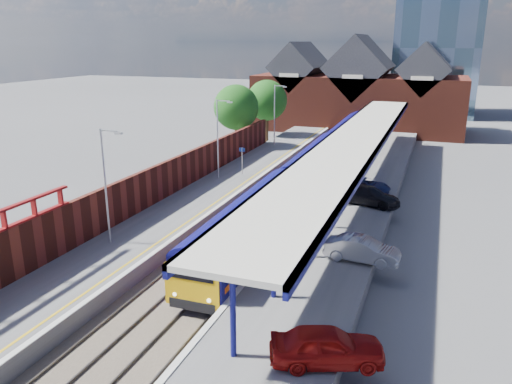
{
  "coord_description": "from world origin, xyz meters",
  "views": [
    {
      "loc": [
        11.62,
        -17.45,
        12.75
      ],
      "look_at": [
        0.01,
        14.08,
        2.6
      ],
      "focal_mm": 35.0,
      "sensor_mm": 36.0,
      "label": 1
    }
  ],
  "objects_px": {
    "train": "(334,146)",
    "lamp_post_b": "(107,179)",
    "lamp_post_d": "(276,111)",
    "parked_car_blue": "(364,185)",
    "parked_car_dark": "(369,196)",
    "lamp_post_c": "(219,134)",
    "platform_sign": "(242,156)",
    "parked_car_red": "(327,346)",
    "parked_car_silver": "(362,249)"
  },
  "relations": [
    {
      "from": "parked_car_red",
      "to": "parked_car_silver",
      "type": "distance_m",
      "value": 9.78
    },
    {
      "from": "train",
      "to": "lamp_post_c",
      "type": "xyz_separation_m",
      "value": [
        -7.86,
        -12.1,
        2.87
      ]
    },
    {
      "from": "train",
      "to": "platform_sign",
      "type": "bearing_deg",
      "value": -122.74
    },
    {
      "from": "lamp_post_c",
      "to": "platform_sign",
      "type": "bearing_deg",
      "value": 55.74
    },
    {
      "from": "lamp_post_b",
      "to": "parked_car_dark",
      "type": "relative_size",
      "value": 1.48
    },
    {
      "from": "parked_car_silver",
      "to": "parked_car_blue",
      "type": "bearing_deg",
      "value": 12.61
    },
    {
      "from": "lamp_post_b",
      "to": "parked_car_silver",
      "type": "xyz_separation_m",
      "value": [
        14.69,
        2.59,
        -3.31
      ]
    },
    {
      "from": "parked_car_red",
      "to": "parked_car_blue",
      "type": "xyz_separation_m",
      "value": [
        -2.09,
        23.27,
        -0.15
      ]
    },
    {
      "from": "lamp_post_d",
      "to": "parked_car_blue",
      "type": "bearing_deg",
      "value": -51.26
    },
    {
      "from": "platform_sign",
      "to": "lamp_post_c",
      "type": "bearing_deg",
      "value": -124.26
    },
    {
      "from": "lamp_post_d",
      "to": "parked_car_dark",
      "type": "relative_size",
      "value": 1.48
    },
    {
      "from": "lamp_post_d",
      "to": "train",
      "type": "bearing_deg",
      "value": -26.42
    },
    {
      "from": "train",
      "to": "parked_car_dark",
      "type": "relative_size",
      "value": 13.96
    },
    {
      "from": "lamp_post_b",
      "to": "parked_car_dark",
      "type": "bearing_deg",
      "value": 43.69
    },
    {
      "from": "lamp_post_d",
      "to": "parked_car_dark",
      "type": "distance_m",
      "value": 23.61
    },
    {
      "from": "lamp_post_c",
      "to": "parked_car_red",
      "type": "distance_m",
      "value": 27.74
    },
    {
      "from": "parked_car_red",
      "to": "parked_car_silver",
      "type": "relative_size",
      "value": 1.05
    },
    {
      "from": "train",
      "to": "parked_car_dark",
      "type": "xyz_separation_m",
      "value": [
        5.74,
        -15.11,
        -0.44
      ]
    },
    {
      "from": "lamp_post_c",
      "to": "parked_car_red",
      "type": "xyz_separation_m",
      "value": [
        14.86,
        -23.19,
        -3.25
      ]
    },
    {
      "from": "lamp_post_d",
      "to": "parked_car_dark",
      "type": "xyz_separation_m",
      "value": [
        13.59,
        -19.01,
        -3.31
      ]
    },
    {
      "from": "lamp_post_b",
      "to": "parked_car_red",
      "type": "bearing_deg",
      "value": -25.82
    },
    {
      "from": "lamp_post_b",
      "to": "parked_car_blue",
      "type": "bearing_deg",
      "value": 51.54
    },
    {
      "from": "lamp_post_c",
      "to": "lamp_post_d",
      "type": "bearing_deg",
      "value": 90.0
    },
    {
      "from": "lamp_post_b",
      "to": "platform_sign",
      "type": "relative_size",
      "value": 2.8
    },
    {
      "from": "lamp_post_b",
      "to": "lamp_post_d",
      "type": "relative_size",
      "value": 1.0
    },
    {
      "from": "parked_car_blue",
      "to": "lamp_post_d",
      "type": "bearing_deg",
      "value": 46.11
    },
    {
      "from": "train",
      "to": "lamp_post_b",
      "type": "relative_size",
      "value": 9.42
    },
    {
      "from": "lamp_post_c",
      "to": "parked_car_red",
      "type": "relative_size",
      "value": 1.61
    },
    {
      "from": "lamp_post_c",
      "to": "parked_car_silver",
      "type": "distance_m",
      "value": 20.16
    },
    {
      "from": "parked_car_dark",
      "to": "lamp_post_c",
      "type": "bearing_deg",
      "value": 91.98
    },
    {
      "from": "train",
      "to": "parked_car_dark",
      "type": "distance_m",
      "value": 16.17
    },
    {
      "from": "parked_car_blue",
      "to": "platform_sign",
      "type": "bearing_deg",
      "value": 87.82
    },
    {
      "from": "lamp_post_b",
      "to": "parked_car_silver",
      "type": "height_order",
      "value": "lamp_post_b"
    },
    {
      "from": "parked_car_red",
      "to": "parked_car_blue",
      "type": "height_order",
      "value": "parked_car_red"
    },
    {
      "from": "train",
      "to": "platform_sign",
      "type": "xyz_separation_m",
      "value": [
        -6.49,
        -10.1,
        0.57
      ]
    },
    {
      "from": "parked_car_silver",
      "to": "platform_sign",
      "type": "bearing_deg",
      "value": 45.38
    },
    {
      "from": "parked_car_red",
      "to": "parked_car_dark",
      "type": "bearing_deg",
      "value": -17.18
    },
    {
      "from": "train",
      "to": "lamp_post_c",
      "type": "distance_m",
      "value": 14.71
    },
    {
      "from": "parked_car_red",
      "to": "platform_sign",
      "type": "bearing_deg",
      "value": 7.41
    },
    {
      "from": "lamp_post_b",
      "to": "parked_car_dark",
      "type": "height_order",
      "value": "lamp_post_b"
    },
    {
      "from": "train",
      "to": "parked_car_dark",
      "type": "bearing_deg",
      "value": -69.2
    },
    {
      "from": "lamp_post_b",
      "to": "lamp_post_d",
      "type": "bearing_deg",
      "value": 90.0
    },
    {
      "from": "parked_car_dark",
      "to": "parked_car_blue",
      "type": "height_order",
      "value": "parked_car_dark"
    },
    {
      "from": "parked_car_blue",
      "to": "parked_car_dark",
      "type": "bearing_deg",
      "value": -157.74
    },
    {
      "from": "train",
      "to": "parked_car_silver",
      "type": "bearing_deg",
      "value": -75.0
    },
    {
      "from": "lamp_post_b",
      "to": "lamp_post_c",
      "type": "distance_m",
      "value": 16.0
    },
    {
      "from": "parked_car_silver",
      "to": "parked_car_dark",
      "type": "relative_size",
      "value": 0.88
    },
    {
      "from": "lamp_post_d",
      "to": "parked_car_blue",
      "type": "xyz_separation_m",
      "value": [
        12.77,
        -15.92,
        -3.4
      ]
    },
    {
      "from": "lamp_post_c",
      "to": "parked_car_blue",
      "type": "xyz_separation_m",
      "value": [
        12.77,
        0.08,
        -3.4
      ]
    },
    {
      "from": "train",
      "to": "platform_sign",
      "type": "distance_m",
      "value": 12.02
    }
  ]
}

